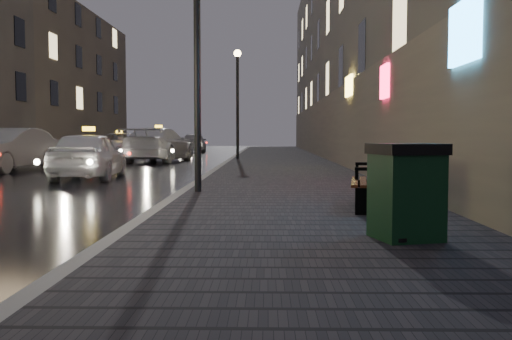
{
  "coord_description": "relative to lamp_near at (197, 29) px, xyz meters",
  "views": [
    {
      "loc": [
        3.28,
        -5.77,
        1.34
      ],
      "look_at": [
        3.13,
        2.02,
        0.85
      ],
      "focal_mm": 40.0,
      "sensor_mm": 36.0,
      "label": 1
    }
  ],
  "objects": [
    {
      "name": "car_left_mid",
      "position": [
        -7.97,
        8.66,
        -2.7
      ],
      "size": [
        2.22,
        4.95,
        1.58
      ],
      "primitive_type": "imported",
      "rotation": [
        0.0,
        0.0,
        -0.12
      ],
      "color": "#94939A",
      "rests_on": "ground"
    },
    {
      "name": "car_far",
      "position": [
        -4.01,
        30.61,
        -2.75
      ],
      "size": [
        2.07,
        4.44,
        1.47
      ],
      "primitive_type": "imported",
      "rotation": [
        0.0,
        0.0,
        3.22
      ],
      "color": "#9D9DA4",
      "rests_on": "ground"
    },
    {
      "name": "lamp_near",
      "position": [
        0.0,
        0.0,
        0.0
      ],
      "size": [
        0.36,
        0.36,
        5.28
      ],
      "color": "black",
      "rests_on": "sidewalk"
    },
    {
      "name": "building_near",
      "position": [
        5.25,
        19.0,
        3.01
      ],
      "size": [
        1.8,
        50.0,
        13.0
      ],
      "primitive_type": "cube",
      "color": "#605B54",
      "rests_on": "ground"
    },
    {
      "name": "trash_bin",
      "position": [
        3.01,
        -5.33,
        -2.79
      ],
      "size": [
        0.86,
        0.86,
        1.08
      ],
      "rotation": [
        0.0,
        0.0,
        0.25
      ],
      "color": "black",
      "rests_on": "sidewalk"
    },
    {
      "name": "curb",
      "position": [
        -0.35,
        15.0,
        -3.41
      ],
      "size": [
        0.2,
        58.0,
        0.15
      ],
      "primitive_type": "cube",
      "color": "slate",
      "rests_on": "ground"
    },
    {
      "name": "bench",
      "position": [
        3.18,
        -2.67,
        -2.88
      ],
      "size": [
        0.9,
        1.88,
        0.92
      ],
      "rotation": [
        0.0,
        0.0,
        -0.16
      ],
      "color": "black",
      "rests_on": "sidewalk"
    },
    {
      "name": "lamp_far",
      "position": [
        0.0,
        16.0,
        0.0
      ],
      "size": [
        0.36,
        0.36,
        5.28
      ],
      "color": "black",
      "rests_on": "sidewalk"
    },
    {
      "name": "taxi_mid",
      "position": [
        -3.9,
        16.18,
        -2.66
      ],
      "size": [
        3.02,
        5.97,
        1.66
      ],
      "primitive_type": "imported",
      "rotation": [
        0.0,
        0.0,
        3.02
      ],
      "color": "white",
      "rests_on": "ground"
    },
    {
      "name": "taxi_far",
      "position": [
        -7.31,
        21.77,
        -2.77
      ],
      "size": [
        2.4,
        5.2,
        1.44
      ],
      "primitive_type": "imported",
      "rotation": [
        0.0,
        0.0,
        -0.0
      ],
      "color": "white",
      "rests_on": "ground"
    },
    {
      "name": "sidewalk",
      "position": [
        2.05,
        15.0,
        -3.41
      ],
      "size": [
        4.6,
        58.0,
        0.15
      ],
      "primitive_type": "cube",
      "color": "black",
      "rests_on": "ground"
    },
    {
      "name": "curb_far",
      "position": [
        -9.25,
        15.0,
        -3.41
      ],
      "size": [
        0.2,
        58.0,
        0.15
      ],
      "primitive_type": "cube",
      "color": "slate",
      "rests_on": "ground"
    },
    {
      "name": "taxi_near",
      "position": [
        -3.88,
        5.11,
        -2.77
      ],
      "size": [
        2.03,
        4.34,
        1.44
      ],
      "primitive_type": "imported",
      "rotation": [
        0.0,
        0.0,
        3.22
      ],
      "color": "white",
      "rests_on": "ground"
    },
    {
      "name": "sidewalk_far",
      "position": [
        -10.55,
        15.0,
        -3.41
      ],
      "size": [
        2.4,
        58.0,
        0.15
      ],
      "primitive_type": "cube",
      "color": "black",
      "rests_on": "ground"
    },
    {
      "name": "building_far_c",
      "position": [
        -15.35,
        33.0,
        2.01
      ],
      "size": [
        6.0,
        22.0,
        11.0
      ],
      "primitive_type": "cube",
      "color": "#6B6051",
      "rests_on": "ground"
    }
  ]
}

